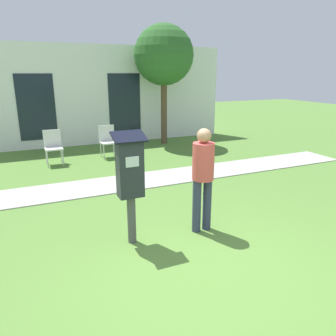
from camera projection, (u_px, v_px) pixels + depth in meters
ground_plane at (198, 263)px, 4.18m from camera, size 40.00×40.00×0.00m
sidewalk at (123, 183)px, 7.15m from camera, size 12.00×1.10×0.02m
building_facade at (82, 96)px, 10.58m from camera, size 10.00×0.26×3.20m
parking_meter at (130, 174)px, 4.42m from camera, size 0.44×0.31×1.59m
person_standing at (203, 172)px, 4.80m from camera, size 0.32×0.32×1.58m
outdoor_chair_left at (53, 144)px, 8.52m from camera, size 0.44×0.44×0.90m
outdoor_chair_middle at (108, 139)px, 9.25m from camera, size 0.44×0.44×0.90m
tree at (164, 56)px, 10.40m from camera, size 1.90×1.90×3.82m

